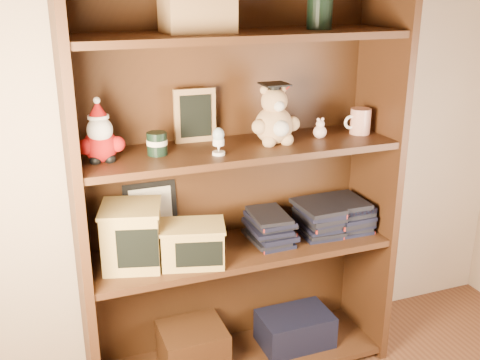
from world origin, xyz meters
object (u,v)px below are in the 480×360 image
object	(u,v)px
teacher_mug	(360,121)
bookcase	(235,186)
grad_teddy_bear	(275,120)
treats_box	(132,235)

from	to	relation	value
teacher_mug	bookcase	bearing A→B (deg)	174.22
bookcase	teacher_mug	bearing A→B (deg)	-5.78
bookcase	grad_teddy_bear	xyz separation A→B (m)	(0.13, -0.06, 0.26)
teacher_mug	treats_box	xyz separation A→B (m)	(-0.91, -0.00, -0.34)
grad_teddy_bear	treats_box	distance (m)	0.66
bookcase	teacher_mug	size ratio (longest dim) A/B	14.33
grad_teddy_bear	treats_box	bearing A→B (deg)	179.38
teacher_mug	treats_box	world-z (taller)	teacher_mug
grad_teddy_bear	bookcase	bearing A→B (deg)	156.86
teacher_mug	treats_box	size ratio (longest dim) A/B	0.44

